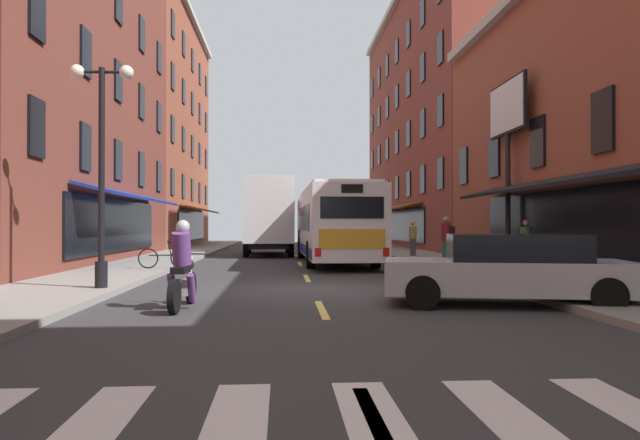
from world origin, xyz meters
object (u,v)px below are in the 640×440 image
sedan_mid (270,237)px  pedestrian_mid (526,245)px  transit_bus (334,224)px  pedestrian_far (413,238)px  bicycle_near (165,257)px  street_lamp_twin (102,164)px  pedestrian_near (446,238)px  motorcycle_rider (183,271)px  billboard_sign (508,125)px  box_truck (269,217)px  sedan_near (508,269)px

sedan_mid → pedestrian_mid: size_ratio=2.68×
transit_bus → pedestrian_far: bearing=36.4°
bicycle_near → street_lamp_twin: (-0.24, -6.07, 2.46)m
transit_bus → pedestrian_far: 4.98m
pedestrian_mid → street_lamp_twin: (-11.65, -4.12, 2.00)m
sedan_mid → pedestrian_far: pedestrian_far is taller
transit_bus → street_lamp_twin: 12.48m
transit_bus → pedestrian_near: 4.77m
transit_bus → pedestrian_far: size_ratio=7.01×
sedan_mid → pedestrian_far: size_ratio=2.66×
bicycle_near → pedestrian_near: size_ratio=0.98×
motorcycle_rider → street_lamp_twin: street_lamp_twin is taller
billboard_sign → sedan_mid: (-8.61, 23.05, -4.35)m
box_truck → street_lamp_twin: size_ratio=1.43×
pedestrian_near → pedestrian_mid: bearing=-171.4°
billboard_sign → motorcycle_rider: size_ratio=3.09×
billboard_sign → transit_bus: (-5.63, 4.53, -3.41)m
pedestrian_near → billboard_sign: bearing=-152.0°
transit_bus → sedan_near: 13.39m
pedestrian_mid → pedestrian_far: bearing=62.9°
pedestrian_far → box_truck: bearing=-86.6°
sedan_near → motorcycle_rider: bearing=-179.1°
transit_bus → pedestrian_mid: size_ratio=7.07×
transit_bus → pedestrian_far: transit_bus is taller
sedan_near → sedan_mid: 32.12m
box_truck → sedan_near: (5.09, -19.60, -1.28)m
transit_bus → street_lamp_twin: bearing=-120.3°
motorcycle_rider → sedan_near: bearing=0.9°
sedan_mid → bicycle_near: size_ratio=2.50×
sedan_mid → pedestrian_near: bearing=-71.5°
billboard_sign → sedan_mid: billboard_sign is taller
sedan_near → motorcycle_rider: 6.26m
street_lamp_twin → box_truck: bearing=78.7°
motorcycle_rider → billboard_sign: bearing=42.2°
billboard_sign → transit_bus: 7.99m
box_truck → sedan_mid: (-0.15, 12.10, -1.29)m
sedan_near → pedestrian_far: 16.19m
bicycle_near → street_lamp_twin: 6.55m
box_truck → pedestrian_near: bearing=-52.2°
pedestrian_near → pedestrian_far: (-0.07, 5.39, -0.10)m
motorcycle_rider → pedestrian_mid: 11.53m
billboard_sign → pedestrian_far: bearing=102.5°
pedestrian_near → pedestrian_far: size_ratio=1.08×
sedan_near → motorcycle_rider: (-6.26, -0.10, 0.00)m
bicycle_near → street_lamp_twin: street_lamp_twin is taller
sedan_near → sedan_mid: bearing=99.4°
box_truck → sedan_mid: box_truck is taller
transit_bus → sedan_near: (2.25, -13.17, -0.92)m
box_truck → street_lamp_twin: 17.51m
motorcycle_rider → pedestrian_mid: pedestrian_mid is taller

